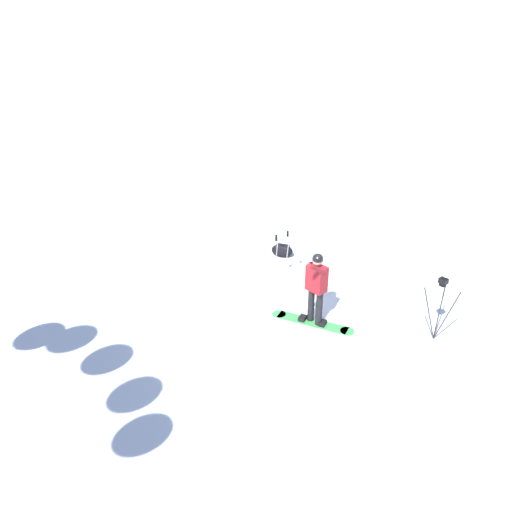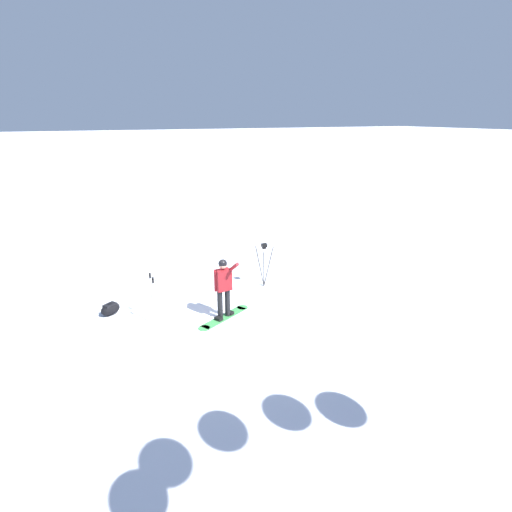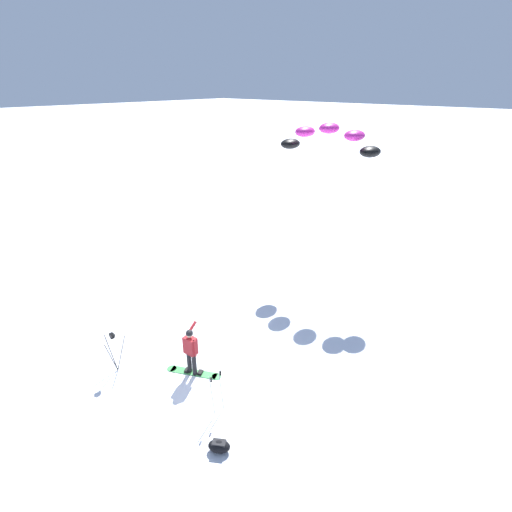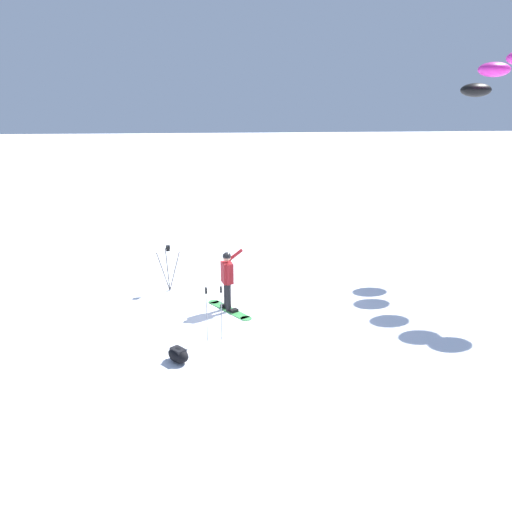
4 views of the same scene
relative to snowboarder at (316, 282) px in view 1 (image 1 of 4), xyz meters
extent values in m
plane|color=white|center=(0.09, -0.27, -0.98)|extent=(300.00, 300.00, 0.00)
cylinder|color=black|center=(-0.02, 0.11, -0.59)|extent=(0.14, 0.14, 0.79)
cylinder|color=black|center=(0.00, -0.11, -0.59)|extent=(0.14, 0.14, 0.79)
cube|color=maroon|center=(-0.01, 0.00, 0.08)|extent=(0.29, 0.42, 0.56)
sphere|color=tan|center=(-0.01, 0.00, 0.50)|extent=(0.21, 0.21, 0.21)
sphere|color=black|center=(-0.01, 0.00, 0.53)|extent=(0.22, 0.22, 0.22)
cylinder|color=maroon|center=(0.21, 0.20, 0.47)|extent=(0.51, 0.13, 0.39)
cylinder|color=maroon|center=(-0.01, -0.20, 0.08)|extent=(0.09, 0.09, 0.56)
cube|color=#3F994C|center=(0.03, -0.01, -0.97)|extent=(0.94, 1.49, 0.02)
cylinder|color=#3F994C|center=(-0.30, 0.67, -0.97)|extent=(0.30, 0.30, 0.02)
cylinder|color=#3F994C|center=(0.37, -0.69, -0.97)|extent=(0.30, 0.30, 0.02)
cube|color=black|center=(-0.06, 0.18, -0.92)|extent=(0.24, 0.21, 0.08)
cube|color=black|center=(0.13, -0.21, -0.92)|extent=(0.24, 0.21, 0.08)
ellipsoid|color=black|center=(-1.47, -2.70, -0.82)|extent=(0.59, 0.66, 0.31)
cube|color=black|center=(-1.47, -2.70, -0.71)|extent=(0.35, 0.39, 0.08)
cylinder|color=#262628|center=(-1.51, 2.10, -0.36)|extent=(0.10, 0.38, 1.24)
cylinder|color=#262628|center=(-1.64, 1.85, -0.36)|extent=(0.37, 0.16, 1.24)
cylinder|color=#262628|center=(-1.31, 1.83, -0.36)|extent=(0.35, 0.20, 1.24)
cube|color=black|center=(-1.47, 1.92, 0.28)|extent=(0.10, 0.10, 0.06)
cube|color=black|center=(-1.47, 1.92, 0.36)|extent=(0.12, 0.16, 0.10)
cylinder|color=gray|center=(-0.40, -1.72, -0.34)|extent=(0.05, 0.19, 1.27)
cylinder|color=black|center=(-0.40, -1.72, 0.23)|extent=(0.05, 0.05, 0.14)
cylinder|color=gray|center=(-0.75, -1.72, -0.34)|extent=(0.03, 0.19, 1.27)
cylinder|color=black|center=(-0.75, -1.72, 0.23)|extent=(0.05, 0.05, 0.14)
cube|color=#9FAACF|center=(-29.14, -37.95, 1.02)|extent=(41.34, 35.11, 3.99)
camera|label=1|loc=(7.17, 6.97, 5.75)|focal=39.84mm
camera|label=2|loc=(9.46, -3.59, 4.13)|focal=29.48mm
camera|label=3|loc=(-6.26, -8.05, 7.49)|focal=27.93mm
camera|label=4|loc=(-1.82, -12.50, 4.06)|focal=35.12mm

